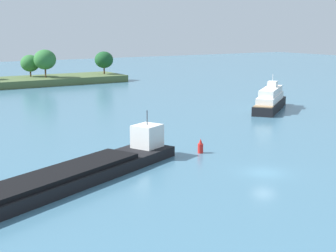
% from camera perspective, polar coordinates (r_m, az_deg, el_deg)
% --- Properties ---
extents(ground_plane, '(400.00, 400.00, 0.00)m').
position_cam_1_polar(ground_plane, '(56.91, 10.83, -5.21)').
color(ground_plane, teal).
extents(treeline_island, '(63.60, 15.78, 9.82)m').
position_cam_1_polar(treeline_island, '(144.39, -17.19, 5.38)').
color(treeline_island, '#4C6038').
rests_on(treeline_island, ground).
extents(cargo_barge, '(35.75, 19.48, 5.82)m').
position_cam_1_polar(cargo_barge, '(51.41, -12.54, -5.98)').
color(cargo_barge, black).
rests_on(cargo_barge, ground).
extents(white_riverboat, '(15.94, 13.27, 6.77)m').
position_cam_1_polar(white_riverboat, '(99.67, 11.48, 2.86)').
color(white_riverboat, black).
rests_on(white_riverboat, ground).
extents(channel_buoy_red, '(0.70, 0.70, 1.90)m').
position_cam_1_polar(channel_buoy_red, '(64.42, 3.69, -2.36)').
color(channel_buoy_red, red).
rests_on(channel_buoy_red, ground).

